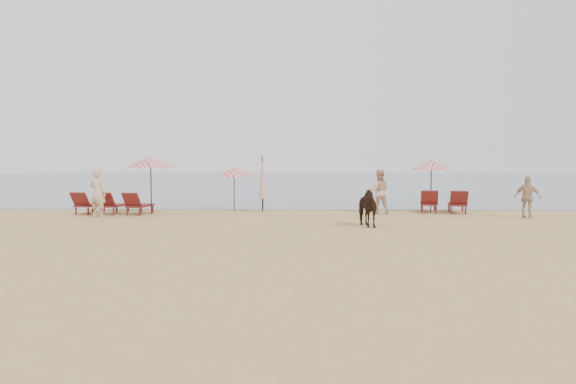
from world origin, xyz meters
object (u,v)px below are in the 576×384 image
(beachgoer_left, at_px, (98,193))
(umbrella_closed_left, at_px, (262,178))
(cow, at_px, (364,207))
(umbrella_open_left_a, at_px, (151,162))
(beachgoer_right_a, at_px, (379,192))
(umbrella_open_left_b, at_px, (234,171))
(beachgoer_right_b, at_px, (528,197))
(lounger_cluster_right, at_px, (443,202))
(umbrella_open_right, at_px, (431,165))
(lounger_cluster_left, at_px, (112,204))
(umbrella_closed_right, at_px, (263,183))

(beachgoer_left, bearing_deg, umbrella_closed_left, -149.54)
(cow, height_order, beachgoer_left, beachgoer_left)
(umbrella_open_left_a, relative_size, beachgoer_right_a, 1.29)
(beachgoer_left, relative_size, beachgoer_right_a, 1.03)
(umbrella_closed_left, distance_m, beachgoer_right_a, 5.05)
(umbrella_open_left_a, xyz_separation_m, cow, (8.42, -4.09, -1.54))
(umbrella_open_left_b, relative_size, umbrella_closed_left, 0.85)
(cow, bearing_deg, umbrella_open_left_b, 118.38)
(beachgoer_left, relative_size, beachgoer_right_b, 1.18)
(beachgoer_left, distance_m, beachgoer_right_a, 11.47)
(lounger_cluster_right, xyz_separation_m, umbrella_closed_left, (-7.81, 0.15, 1.03))
(umbrella_open_right, bearing_deg, beachgoer_left, -163.82)
(umbrella_open_right, height_order, beachgoer_left, umbrella_open_right)
(umbrella_open_right, bearing_deg, lounger_cluster_left, -168.29)
(lounger_cluster_left, height_order, beachgoer_right_a, beachgoer_right_a)
(umbrella_open_left_b, height_order, beachgoer_right_b, umbrella_open_left_b)
(lounger_cluster_left, distance_m, umbrella_closed_left, 6.38)
(lounger_cluster_left, height_order, umbrella_open_right, umbrella_open_right)
(umbrella_closed_left, relative_size, umbrella_closed_right, 1.20)
(umbrella_closed_right, xyz_separation_m, cow, (3.84, -6.23, -0.62))
(beachgoer_right_a, distance_m, beachgoer_right_b, 5.71)
(umbrella_closed_left, height_order, beachgoer_left, umbrella_closed_left)
(umbrella_open_left_a, relative_size, umbrella_closed_right, 1.19)
(umbrella_open_left_b, xyz_separation_m, umbrella_closed_right, (1.25, 0.69, -0.53))
(lounger_cluster_left, bearing_deg, umbrella_open_left_a, 15.83)
(umbrella_closed_left, distance_m, umbrella_closed_right, 1.37)
(lounger_cluster_right, relative_size, beachgoer_right_a, 1.20)
(beachgoer_right_a, bearing_deg, umbrella_closed_left, -2.56)
(beachgoer_right_a, bearing_deg, beachgoer_left, 11.35)
(umbrella_open_left_a, relative_size, beachgoer_left, 1.26)
(umbrella_open_right, bearing_deg, umbrella_open_left_b, -176.96)
(umbrella_open_left_b, relative_size, beachgoer_right_a, 1.10)
(umbrella_open_left_a, height_order, umbrella_open_left_b, umbrella_open_left_a)
(beachgoer_right_a, bearing_deg, umbrella_open_right, -164.37)
(lounger_cluster_left, height_order, beachgoer_left, beachgoer_left)
(umbrella_open_left_a, bearing_deg, umbrella_closed_left, -14.95)
(umbrella_open_right, bearing_deg, cow, -118.72)
(beachgoer_right_a, bearing_deg, cow, 77.58)
(lounger_cluster_left, distance_m, umbrella_open_left_a, 2.34)
(lounger_cluster_left, relative_size, umbrella_open_left_a, 1.28)
(lounger_cluster_left, distance_m, beachgoer_left, 1.22)
(lounger_cluster_right, height_order, cow, cow)
(umbrella_closed_right, bearing_deg, umbrella_open_left_a, -154.95)
(lounger_cluster_left, distance_m, beachgoer_right_b, 16.70)
(beachgoer_left, bearing_deg, cow, 176.71)
(lounger_cluster_right, height_order, umbrella_open_right, umbrella_open_right)
(umbrella_closed_right, relative_size, cow, 1.35)
(umbrella_closed_right, xyz_separation_m, beachgoer_right_b, (10.51, -3.52, -0.44))
(umbrella_open_left_a, distance_m, beachgoer_left, 2.49)
(umbrella_open_left_b, height_order, cow, umbrella_open_left_b)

